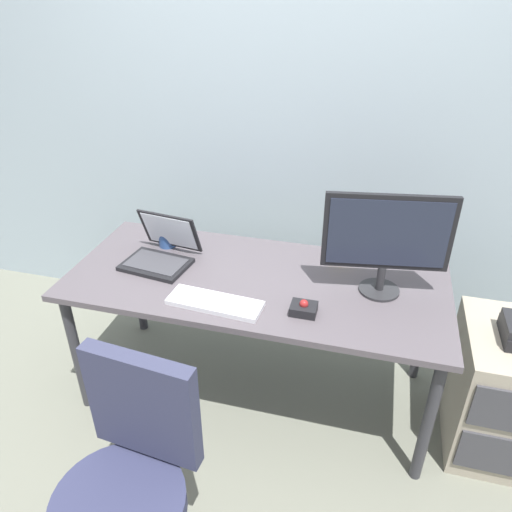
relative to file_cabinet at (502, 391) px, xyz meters
The scene contains 11 objects.
ground_plane 1.20m from the file_cabinet, behind, with size 8.00×8.00×0.00m, color #67695C.
back_wall 1.76m from the file_cabinet, 146.97° to the left, with size 6.00×0.10×2.80m, color #91A2AB.
desk 1.21m from the file_cabinet, behind, with size 1.76×0.77×0.71m.
file_cabinet is the anchor object (origin of this frame).
office_chair 1.65m from the file_cabinet, 144.67° to the right, with size 0.52×0.52×0.91m.
monitor_main 0.90m from the file_cabinet, behind, with size 0.54×0.18×0.47m.
keyboard 1.36m from the file_cabinet, 169.83° to the right, with size 0.42×0.17×0.03m.
laptop 1.71m from the file_cabinet, behind, with size 0.35×0.34×0.23m.
trackball_mouse 1.01m from the file_cabinet, 168.33° to the right, with size 0.11×0.09×0.07m.
coffee_mug 1.75m from the file_cabinet, behind, with size 0.10×0.09×0.09m.
banana 0.94m from the file_cabinet, 159.20° to the left, with size 0.19×0.04×0.04m, color yellow.
Camera 1 is at (0.49, -1.84, 1.94)m, focal length 34.07 mm.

